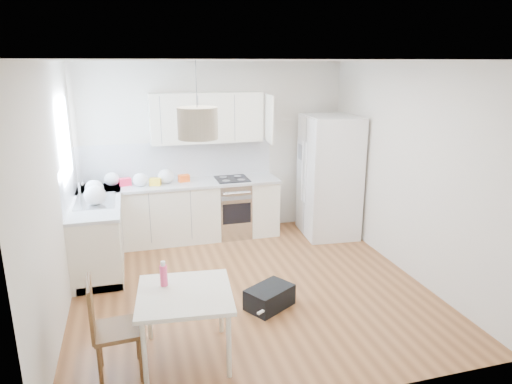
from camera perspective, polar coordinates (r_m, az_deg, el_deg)
The scene contains 29 objects.
floor at distance 5.79m, azimuth -0.84°, elevation -11.68°, with size 4.20×4.20×0.00m, color brown.
ceiling at distance 5.14m, azimuth -0.96°, elevation 16.10°, with size 4.20×4.20×0.00m, color white.
wall_back at distance 7.31m, azimuth -5.12°, elevation 5.33°, with size 4.20×4.20×0.00m, color silver.
wall_left at distance 5.20m, azimuth -23.86°, elevation -0.32°, with size 4.20×4.20×0.00m, color silver.
wall_right at distance 6.17m, azimuth 18.35°, elevation 2.61°, with size 4.20×4.20×0.00m, color silver.
window_glassblock at distance 6.24m, azimuth -22.80°, elevation 6.07°, with size 0.02×1.00×1.00m, color #BFE0F9.
cabinets_back at distance 7.16m, azimuth -9.22°, elevation -2.56°, with size 3.00×0.60×0.88m, color white.
cabinets_left at distance 6.58m, azimuth -19.05°, elevation -4.94°, with size 0.60×1.80×0.88m, color white.
counter_back at distance 7.03m, azimuth -9.38°, elevation 1.00°, with size 3.02×0.64×0.04m, color silver.
counter_left at distance 6.44m, azimuth -19.42°, elevation -1.10°, with size 0.64×1.82×0.04m, color silver.
backsplash_back at distance 7.25m, azimuth -9.76°, elevation 3.94°, with size 3.00×0.01×0.58m, color silver.
backsplash_left at distance 6.39m, azimuth -22.29°, elevation 1.37°, with size 0.01×1.80×0.58m, color silver.
upper_cabinets at distance 7.05m, azimuth -6.19°, elevation 9.23°, with size 1.70×0.32×0.75m, color white.
range_oven at distance 7.29m, azimuth -2.96°, elevation -2.05°, with size 0.50×0.61×0.88m, color #B3B5B7, non-canonical shape.
sink at distance 6.39m, azimuth -19.45°, elevation -1.10°, with size 0.50×0.80×0.16m, color #B3B5B7, non-canonical shape.
refrigerator at distance 7.31m, azimuth 9.21°, elevation 1.98°, with size 0.90×0.95×1.90m, color white, non-canonical shape.
dining_table at distance 4.32m, azimuth -8.88°, elevation -13.11°, with size 0.93×0.93×0.67m.
dining_chair at distance 4.30m, azimuth -16.92°, elevation -15.88°, with size 0.39×0.39×0.93m, color #462C15, non-canonical shape.
drink_bottle at distance 4.39m, azimuth -11.49°, elevation -9.95°, with size 0.07×0.07×0.24m, color #F34377.
gym_bag at distance 5.30m, azimuth 1.70°, elevation -13.01°, with size 0.52×0.34×0.24m, color black.
pendant_lamp at distance 3.98m, azimuth -7.31°, elevation 8.53°, with size 0.35×0.35×0.27m, color #C1B394.
grocery_bag_a at distance 7.07m, azimuth -17.56°, elevation 1.55°, with size 0.22×0.19×0.20m, color white.
grocery_bag_b at distance 6.91m, azimuth -14.26°, elevation 1.48°, with size 0.22×0.19×0.20m, color white.
grocery_bag_c at distance 7.00m, azimuth -11.17°, elevation 1.94°, with size 0.24×0.21×0.22m, color white.
grocery_bag_d at distance 6.62m, azimuth -19.57°, elevation 0.50°, with size 0.24×0.21×0.22m, color white.
grocery_bag_e at distance 6.19m, azimuth -19.50°, elevation -0.38°, with size 0.28×0.24×0.25m, color white.
snack_orange at distance 7.07m, azimuth -9.00°, elevation 1.71°, with size 0.16×0.10×0.11m, color #FB5616.
snack_yellow at distance 6.93m, azimuth -12.48°, elevation 1.26°, with size 0.16×0.10×0.11m, color gold.
snack_red at distance 7.03m, azimuth -16.03°, elevation 1.22°, with size 0.16×0.10×0.11m, color #B9172F.
Camera 1 is at (-1.31, -4.97, 2.68)m, focal length 32.00 mm.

